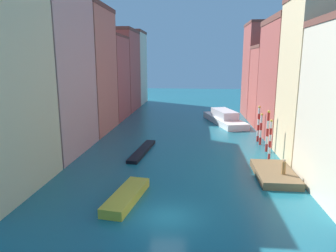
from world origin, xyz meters
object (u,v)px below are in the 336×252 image
(motorboat_0, at_px, (127,196))
(mooring_pole_3, at_px, (258,123))
(waterfront_dock, at_px, (274,174))
(gondola_black, at_px, (142,151))
(vaporetto_white, at_px, (224,118))
(mooring_pole_0, at_px, (270,139))
(mooring_pole_2, at_px, (261,129))
(person_on_dock, at_px, (284,167))
(mooring_pole_1, at_px, (268,131))
(mooring_pole_4, at_px, (259,124))

(motorboat_0, bearing_deg, mooring_pole_3, 54.61)
(waterfront_dock, xyz_separation_m, gondola_black, (-13.67, 6.70, -0.15))
(vaporetto_white, bearing_deg, mooring_pole_3, -74.16)
(waterfront_dock, height_order, mooring_pole_0, mooring_pole_0)
(mooring_pole_2, bearing_deg, mooring_pole_3, 90.26)
(person_on_dock, xyz_separation_m, vaporetto_white, (-2.95, 26.14, -0.44))
(waterfront_dock, xyz_separation_m, mooring_pole_2, (0.98, 11.48, 1.77))
(mooring_pole_0, distance_m, mooring_pole_1, 3.21)
(mooring_pole_4, distance_m, gondola_black, 16.86)
(waterfront_dock, bearing_deg, mooring_pole_3, 85.76)
(mooring_pole_1, height_order, mooring_pole_3, mooring_pole_1)
(person_on_dock, height_order, motorboat_0, person_on_dock)
(gondola_black, bearing_deg, vaporetto_white, 58.67)
(mooring_pole_0, xyz_separation_m, vaporetto_white, (-3.13, 19.94, -1.40))
(waterfront_dock, height_order, mooring_pole_4, mooring_pole_4)
(motorboat_0, bearing_deg, person_on_dock, 21.16)
(mooring_pole_0, height_order, mooring_pole_3, mooring_pole_3)
(mooring_pole_2, bearing_deg, waterfront_dock, -94.88)
(mooring_pole_3, relative_size, mooring_pole_4, 1.12)
(person_on_dock, height_order, mooring_pole_2, mooring_pole_2)
(waterfront_dock, xyz_separation_m, motorboat_0, (-12.68, -6.10, 0.01))
(mooring_pole_1, relative_size, motorboat_0, 0.77)
(mooring_pole_4, bearing_deg, vaporetto_white, 108.74)
(mooring_pole_3, bearing_deg, motorboat_0, -125.39)
(mooring_pole_2, height_order, gondola_black, mooring_pole_2)
(mooring_pole_0, bearing_deg, mooring_pole_2, 87.35)
(mooring_pole_0, bearing_deg, mooring_pole_1, 82.61)
(person_on_dock, relative_size, mooring_pole_3, 0.29)
(waterfront_dock, relative_size, gondola_black, 0.72)
(mooring_pole_2, relative_size, mooring_pole_4, 0.95)
(motorboat_0, bearing_deg, mooring_pole_1, 46.43)
(mooring_pole_4, distance_m, vaporetto_white, 11.55)
(person_on_dock, bearing_deg, waterfront_dock, 117.07)
(motorboat_0, bearing_deg, waterfront_dock, 25.69)
(motorboat_0, bearing_deg, vaporetto_white, 71.87)
(mooring_pole_0, xyz_separation_m, gondola_black, (-14.36, 1.49, -2.11))
(mooring_pole_4, bearing_deg, mooring_pole_0, -93.49)
(person_on_dock, xyz_separation_m, gondola_black, (-14.18, 7.70, -1.15))
(mooring_pole_3, relative_size, vaporetto_white, 0.36)
(mooring_pole_3, distance_m, mooring_pole_4, 1.23)
(vaporetto_white, relative_size, motorboat_0, 2.09)
(mooring_pole_0, relative_size, mooring_pole_4, 1.04)
(mooring_pole_2, bearing_deg, gondola_black, -161.92)
(mooring_pole_4, bearing_deg, mooring_pole_1, -91.38)
(mooring_pole_4, xyz_separation_m, vaporetto_white, (-3.69, 10.86, -1.32))
(mooring_pole_3, bearing_deg, mooring_pole_2, -89.74)
(person_on_dock, height_order, mooring_pole_0, mooring_pole_0)
(mooring_pole_1, bearing_deg, person_on_dock, -93.62)
(mooring_pole_2, bearing_deg, vaporetto_white, 104.06)
(mooring_pole_4, height_order, motorboat_0, mooring_pole_4)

